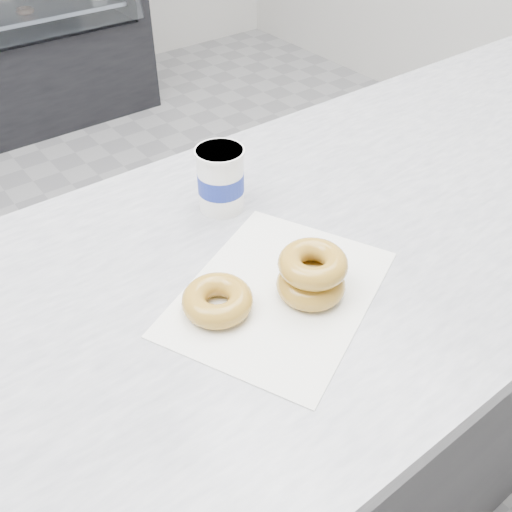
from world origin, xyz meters
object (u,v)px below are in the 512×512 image
(donut_stack, at_px, (312,274))
(counter, at_px, (206,461))
(donut_single, at_px, (217,300))
(coffee_cup, at_px, (221,179))

(donut_stack, bearing_deg, counter, 146.84)
(counter, relative_size, donut_single, 29.48)
(donut_single, bearing_deg, donut_stack, -22.41)
(donut_single, height_order, coffee_cup, coffee_cup)
(counter, bearing_deg, coffee_cup, 43.45)
(counter, distance_m, coffee_cup, 0.56)
(donut_stack, xyz_separation_m, coffee_cup, (0.02, 0.27, 0.02))
(counter, relative_size, coffee_cup, 26.34)
(counter, relative_size, donut_stack, 22.05)
(donut_stack, height_order, coffee_cup, coffee_cup)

